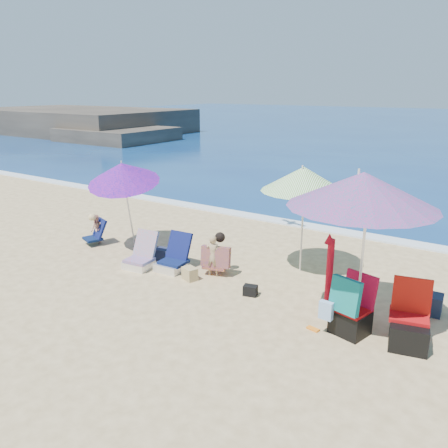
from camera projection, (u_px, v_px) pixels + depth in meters
The scene contains 19 objects.
ground at pixel (207, 299), 8.06m from camera, with size 120.00×120.00×0.00m.
foam at pixel (318, 228), 12.13m from camera, with size 120.00×0.50×0.04m.
headland at pixel (80, 125), 38.09m from camera, with size 20.50×11.50×2.60m.
umbrella_turquoise at pixel (363, 190), 6.52m from camera, with size 2.34×2.34×2.50m.
umbrella_striped at pixel (303, 179), 8.73m from camera, with size 1.90×1.90×2.20m.
umbrella_blue at pixel (123, 173), 10.04m from camera, with size 2.15×2.18×2.20m.
furled_umbrella at pixel (329, 270), 7.26m from camera, with size 0.20×0.31×1.46m.
chair_navy at pixel (173, 260), 9.33m from camera, with size 0.61×0.71×0.75m.
chair_rainbow at pixel (140, 258), 9.46m from camera, with size 0.61×0.70×0.74m.
camp_chair_left at pixel (409, 328), 6.54m from camera, with size 0.68×0.77×0.95m.
camp_chair_right at pixel (350, 313), 6.85m from camera, with size 0.72×0.71×0.97m.
person_center at pixel (215, 255), 9.00m from camera, with size 0.65×0.53×0.85m.
person_left at pixel (96, 229), 10.84m from camera, with size 0.60×0.60×0.79m.
bag_navy_a at pixel (163, 254), 9.86m from camera, with size 0.36×0.27×0.26m.
bag_black_a at pixel (158, 253), 10.05m from camera, with size 0.34×0.31×0.20m.
bag_tan at pixel (190, 274), 8.86m from camera, with size 0.34×0.29×0.25m.
bag_navy_b at pixel (427, 303), 7.55m from camera, with size 0.47×0.36×0.34m.
bag_black_b at pixel (250, 290), 8.19m from camera, with size 0.28×0.23×0.19m.
orange_item at pixel (313, 329), 7.04m from camera, with size 0.21×0.13×0.03m.
Camera 1 is at (4.31, -5.94, 3.61)m, focal length 36.33 mm.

